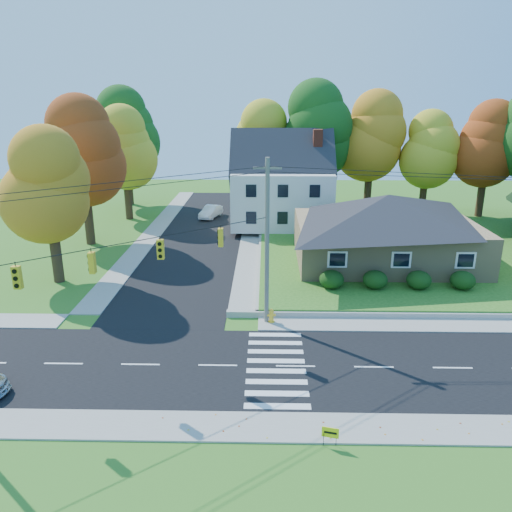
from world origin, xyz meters
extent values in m
plane|color=#3D7923|center=(0.00, 0.00, 0.00)|extent=(120.00, 120.00, 0.00)
cube|color=black|center=(0.00, 0.00, 0.01)|extent=(90.00, 8.00, 0.02)
cube|color=black|center=(-8.00, 26.00, 0.01)|extent=(8.00, 44.00, 0.02)
cube|color=#9C9A90|center=(0.00, 5.00, 0.04)|extent=(90.00, 2.00, 0.08)
cube|color=#9C9A90|center=(0.00, -5.00, 0.04)|extent=(90.00, 2.00, 0.08)
cube|color=#3D7923|center=(13.00, 21.00, 0.25)|extent=(30.00, 30.00, 0.50)
cube|color=tan|center=(8.00, 16.00, 2.10)|extent=(14.00, 10.00, 3.20)
pyramid|color=#26262B|center=(8.00, 16.00, 4.80)|extent=(14.60, 10.60, 2.20)
cube|color=silver|center=(0.00, 28.00, 3.30)|extent=(10.00, 8.00, 5.60)
pyramid|color=#26262B|center=(0.00, 28.00, 7.30)|extent=(10.40, 8.40, 2.40)
cube|color=brown|center=(3.50, 28.00, 5.30)|extent=(0.90, 0.90, 9.60)
ellipsoid|color=#163A10|center=(3.00, 9.80, 1.14)|extent=(1.70, 1.70, 1.27)
ellipsoid|color=#163A10|center=(6.00, 9.80, 1.14)|extent=(1.70, 1.70, 1.27)
ellipsoid|color=#163A10|center=(9.00, 9.80, 1.14)|extent=(1.70, 1.70, 1.27)
ellipsoid|color=#163A10|center=(12.00, 9.80, 1.14)|extent=(1.70, 1.70, 1.27)
cylinder|color=#666059|center=(-1.50, 5.20, 5.00)|extent=(0.26, 0.26, 10.00)
cube|color=#666059|center=(-1.50, 5.20, 9.40)|extent=(1.60, 0.12, 0.12)
cube|color=gold|center=(-12.00, -3.20, 5.95)|extent=(0.34, 0.26, 1.00)
cube|color=gold|center=(-9.50, -1.20, 5.95)|extent=(0.26, 0.34, 1.00)
cube|color=gold|center=(-6.80, 0.95, 5.95)|extent=(0.34, 0.26, 1.00)
cube|color=gold|center=(-4.00, 3.20, 5.95)|extent=(0.26, 0.34, 1.00)
cylinder|color=black|center=(-8.00, 0.00, 6.60)|extent=(13.02, 10.43, 0.04)
cylinder|color=#3F2A19|center=(-2.00, 34.00, 3.20)|extent=(0.80, 0.80, 5.40)
sphere|color=gold|center=(-2.00, 34.00, 7.10)|extent=(6.72, 6.72, 6.72)
sphere|color=gold|center=(-2.00, 34.00, 8.78)|extent=(5.91, 5.91, 5.91)
sphere|color=gold|center=(-2.00, 34.00, 10.46)|extent=(5.11, 5.11, 5.11)
cylinder|color=#3F2A19|center=(4.00, 33.00, 3.65)|extent=(0.86, 0.86, 6.30)
sphere|color=#1B5217|center=(4.00, 33.00, 8.20)|extent=(7.84, 7.84, 7.84)
sphere|color=#1B5217|center=(4.00, 33.00, 10.16)|extent=(6.90, 6.90, 6.90)
sphere|color=#1B5217|center=(4.00, 33.00, 12.12)|extent=(5.96, 5.96, 5.96)
cylinder|color=#3F2A19|center=(10.00, 34.00, 3.43)|extent=(0.83, 0.83, 5.85)
sphere|color=orange|center=(10.00, 34.00, 7.65)|extent=(7.28, 7.28, 7.28)
sphere|color=orange|center=(10.00, 34.00, 9.47)|extent=(6.41, 6.41, 6.41)
sphere|color=orange|center=(10.00, 34.00, 11.29)|extent=(5.53, 5.53, 5.53)
cylinder|color=#3F2A19|center=(16.00, 33.00, 2.98)|extent=(0.77, 0.77, 4.95)
sphere|color=gold|center=(16.00, 33.00, 6.55)|extent=(6.16, 6.16, 6.16)
sphere|color=gold|center=(16.00, 33.00, 8.09)|extent=(5.42, 5.42, 5.42)
sphere|color=gold|center=(16.00, 33.00, 9.63)|extent=(4.68, 4.68, 4.68)
cylinder|color=#3F2A19|center=(22.00, 32.00, 3.20)|extent=(0.80, 0.80, 5.40)
sphere|color=#983A13|center=(22.00, 32.00, 7.10)|extent=(6.72, 6.72, 6.72)
sphere|color=#983A13|center=(22.00, 32.00, 8.78)|extent=(5.91, 5.91, 5.91)
sphere|color=#983A13|center=(22.00, 32.00, 10.46)|extent=(5.11, 5.11, 5.11)
cylinder|color=#3F2A19|center=(-17.00, 12.00, 2.48)|extent=(0.77, 0.77, 4.95)
sphere|color=orange|center=(-17.00, 12.00, 6.05)|extent=(6.16, 6.16, 6.16)
sphere|color=orange|center=(-17.00, 12.00, 7.59)|extent=(5.42, 5.42, 5.42)
sphere|color=orange|center=(-17.00, 12.00, 9.13)|extent=(4.68, 4.68, 4.68)
cylinder|color=#3F2A19|center=(-18.00, 22.00, 2.93)|extent=(0.83, 0.83, 5.85)
sphere|color=#983A13|center=(-18.00, 22.00, 7.15)|extent=(7.28, 7.28, 7.28)
sphere|color=#983A13|center=(-18.00, 22.00, 8.97)|extent=(6.41, 6.41, 6.41)
sphere|color=#983A13|center=(-18.00, 22.00, 10.79)|extent=(5.53, 5.53, 5.53)
cylinder|color=#3F2A19|center=(-17.00, 32.00, 2.70)|extent=(0.80, 0.80, 5.40)
sphere|color=gold|center=(-17.00, 32.00, 6.60)|extent=(6.72, 6.72, 6.72)
sphere|color=gold|center=(-17.00, 32.00, 8.28)|extent=(5.91, 5.91, 5.91)
sphere|color=gold|center=(-17.00, 32.00, 9.96)|extent=(5.11, 5.11, 5.11)
cylinder|color=#3F2A19|center=(-19.00, 40.00, 3.15)|extent=(0.86, 0.86, 6.30)
sphere|color=#1B5217|center=(-19.00, 40.00, 7.70)|extent=(7.84, 7.84, 7.84)
sphere|color=#1B5217|center=(-19.00, 40.00, 9.66)|extent=(6.90, 6.90, 6.90)
sphere|color=#1B5217|center=(-19.00, 40.00, 11.62)|extent=(5.96, 5.96, 5.96)
imported|color=white|center=(-7.87, 32.71, 0.69)|extent=(2.51, 4.33, 1.35)
cylinder|color=yellow|center=(-1.20, 5.14, 0.06)|extent=(0.41, 0.41, 0.11)
cylinder|color=yellow|center=(-1.20, 5.14, 0.40)|extent=(0.28, 0.28, 0.63)
sphere|color=yellow|center=(-1.20, 5.14, 0.78)|extent=(0.30, 0.30, 0.30)
cylinder|color=yellow|center=(-1.20, 5.14, 0.52)|extent=(0.53, 0.19, 0.14)
cylinder|color=black|center=(0.77, -6.06, 0.28)|extent=(0.02, 0.02, 0.56)
cylinder|color=black|center=(1.27, -6.06, 0.28)|extent=(0.02, 0.02, 0.56)
cube|color=#FFEC10|center=(1.02, -6.06, 0.62)|extent=(0.66, 0.19, 0.45)
camera|label=1|loc=(-1.55, -22.63, 13.20)|focal=35.00mm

